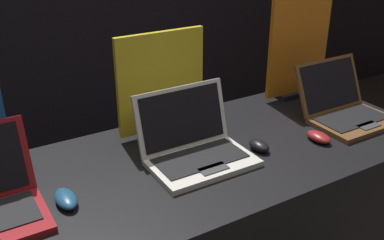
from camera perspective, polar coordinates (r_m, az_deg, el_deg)
mouse_front at (r=1.40m, az=-15.73°, el=-9.61°), size 0.06×0.12×0.04m
laptop_middle at (r=1.56m, az=0.15°, el=-3.19°), size 0.35×0.29×0.23m
mouse_middle at (r=1.65m, az=8.51°, el=-3.21°), size 0.06×0.09×0.04m
promo_stand_middle at (r=1.70m, az=-4.07°, el=4.17°), size 0.35×0.07×0.40m
laptop_back at (r=1.97m, az=18.80°, el=1.56°), size 0.33×0.32×0.23m
mouse_back at (r=1.77m, az=15.80°, el=-2.07°), size 0.06×0.11×0.03m
promo_stand_back at (r=2.10m, az=13.39°, el=9.09°), size 0.33×0.07×0.50m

